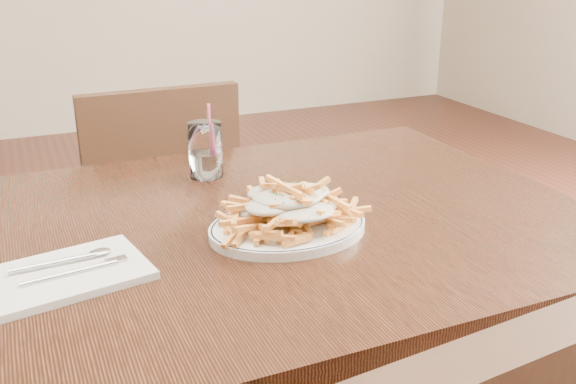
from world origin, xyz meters
name	(u,v)px	position (x,y,z in m)	size (l,w,h in m)	color
table	(236,264)	(0.00, 0.00, 0.67)	(1.20, 0.80, 0.75)	black
chair_far	(159,216)	(0.01, 0.69, 0.49)	(0.40, 0.40, 0.86)	black
fries_plate	(288,228)	(0.06, -0.07, 0.76)	(0.27, 0.23, 0.02)	white
loaded_fries	(288,203)	(0.06, -0.07, 0.80)	(0.23, 0.18, 0.07)	#EFA149
napkin	(62,276)	(-0.28, -0.09, 0.76)	(0.22, 0.15, 0.01)	silver
cutlery	(61,269)	(-0.28, -0.08, 0.76)	(0.17, 0.07, 0.01)	silver
water_glass	(206,153)	(0.02, 0.24, 0.80)	(0.07, 0.07, 0.15)	white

